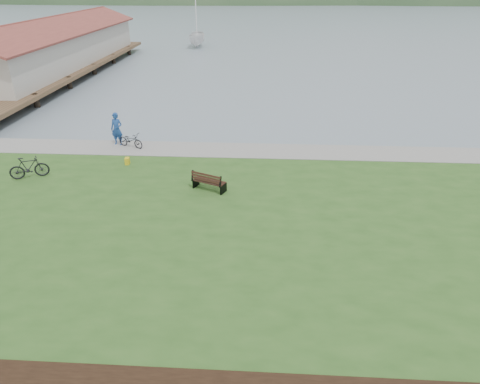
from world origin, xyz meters
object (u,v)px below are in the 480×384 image
(park_bench, at_px, (208,181))
(sailboat, at_px, (197,47))
(bicycle_a, at_px, (131,140))
(person, at_px, (116,126))

(park_bench, relative_size, sailboat, 0.07)
(bicycle_a, relative_size, sailboat, 0.07)
(park_bench, height_order, person, person)
(person, xyz_separation_m, bicycle_a, (0.82, -0.36, -0.66))
(park_bench, distance_m, sailboat, 45.16)
(person, distance_m, sailboat, 39.25)
(park_bench, xyz_separation_m, person, (-5.75, 5.38, 0.62))
(person, bearing_deg, park_bench, -34.14)
(bicycle_a, distance_m, sailboat, 39.62)
(bicycle_a, bearing_deg, person, 90.04)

